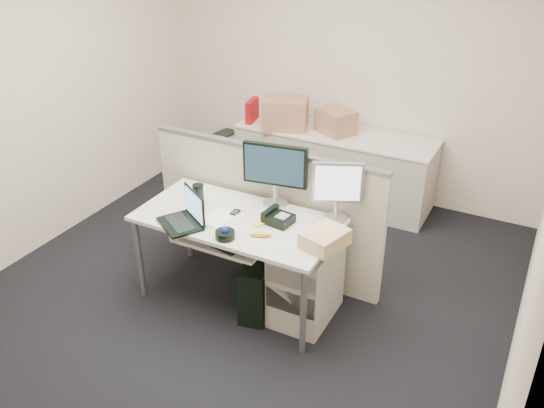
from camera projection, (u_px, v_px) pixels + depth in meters
The scene contains 26 objects.
floor at pixel (240, 298), 4.60m from camera, with size 4.00×4.50×0.01m, color black.
wall_back at pixel (351, 64), 5.70m from camera, with size 4.00×0.02×2.70m, color silver.
wall_left at pixel (27, 98), 4.77m from camera, with size 0.02×4.50×2.70m, color silver.
desk at pixel (237, 226), 4.28m from camera, with size 1.50×0.75×0.73m.
keyboard_tray at pixel (225, 242), 4.16m from camera, with size 0.62×0.32×0.02m, color white.
drawer_pedestal at pixel (306, 280), 4.25m from camera, with size 0.40×0.55×0.65m, color #B2AC9A.
cubicle_partition at pixel (266, 213), 4.68m from camera, with size 2.00×0.06×1.10m, color beige.
back_counter at pixel (334, 167), 5.93m from camera, with size 2.00×0.60×0.72m, color #B2AC9A.
monitor_main at pixel (275, 175), 4.32m from camera, with size 0.50×0.19×0.50m, color black.
monitor_small at pixel (337, 192), 4.12m from camera, with size 0.37×0.18×0.45m, color #B7B7BC.
laptop at pixel (179, 210), 4.10m from camera, with size 0.33×0.25×0.25m, color black.
trackball at pixel (225, 235), 3.99m from camera, with size 0.14×0.14×0.05m, color black.
desk_phone at pixel (278, 219), 4.17m from camera, with size 0.20×0.17×0.06m, color black.
paper_stack at pixel (218, 218), 4.23m from camera, with size 0.20×0.25×0.01m, color white.
sticky_pad at pixel (259, 223), 4.17m from camera, with size 0.08×0.08×0.01m, color yellow.
travel_mug at pixel (199, 196), 4.36m from camera, with size 0.08×0.08×0.17m, color black.
banana at pixel (261, 234), 4.01m from camera, with size 0.16×0.04×0.04m, color yellow.
cellphone at pixel (235, 213), 4.30m from camera, with size 0.05×0.10×0.01m, color black.
manila_folders at pixel (325, 239), 3.89m from camera, with size 0.24×0.30×0.11m, color tan.
keyboard at pixel (216, 240), 4.14m from camera, with size 0.43×0.15×0.02m, color black.
pc_tower_desk at pixel (258, 285), 4.37m from camera, with size 0.19×0.48×0.45m, color black.
pc_tower_spare_dark at pixel (220, 151), 6.67m from camera, with size 0.18×0.45×0.42m, color black.
pc_tower_spare_silver at pixel (231, 154), 6.61m from camera, with size 0.17×0.42×0.40m, color #B7B7BC.
cardboard_box_left at pixel (285, 114), 5.79m from camera, with size 0.44×0.33×0.33m, color tan.
cardboard_box_right at pixel (336, 122), 5.68m from camera, with size 0.36×0.28×0.26m, color tan.
red_binder at pixel (252, 111), 5.99m from camera, with size 0.06×0.26×0.25m, color #A2080E.
Camera 1 is at (1.94, -3.15, 2.84)m, focal length 38.00 mm.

